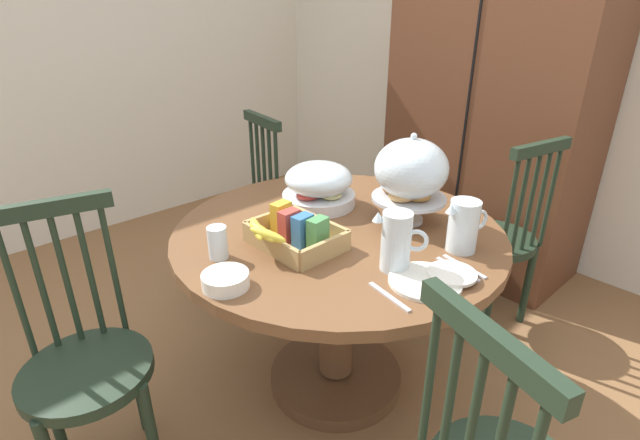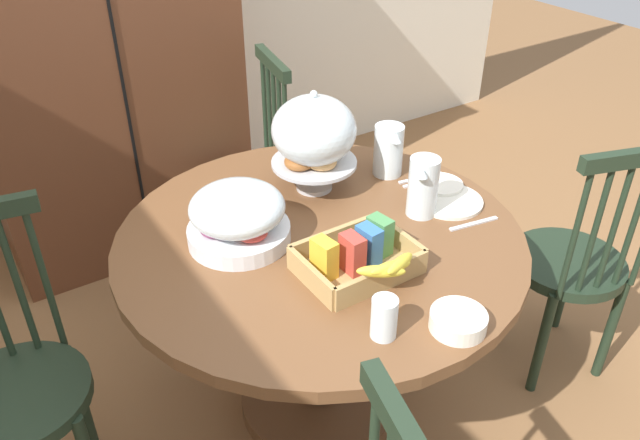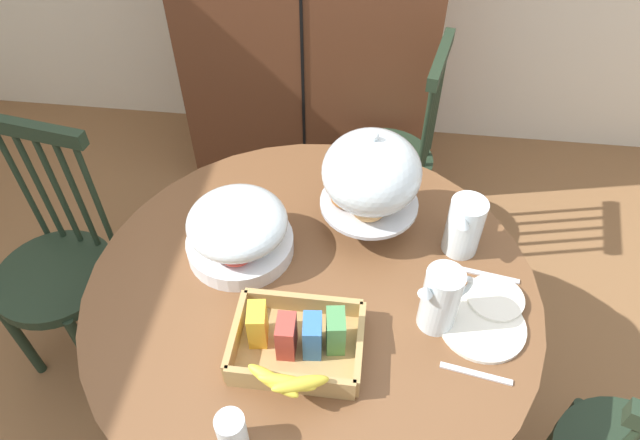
% 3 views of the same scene
% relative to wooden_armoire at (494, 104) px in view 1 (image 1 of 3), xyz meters
% --- Properties ---
extents(ground_plane, '(10.00, 10.00, 0.00)m').
position_rel_wooden_armoire_xyz_m(ground_plane, '(0.32, -1.50, -0.98)').
color(ground_plane, brown).
extents(wall_back, '(4.80, 0.06, 2.60)m').
position_rel_wooden_armoire_xyz_m(wall_back, '(0.32, 0.33, 0.32)').
color(wall_back, silver).
rests_on(wall_back, ground_plane).
extents(wall_left, '(0.06, 4.32, 2.60)m').
position_rel_wooden_armoire_xyz_m(wall_left, '(-2.11, -1.14, 0.32)').
color(wall_left, silver).
rests_on(wall_left, ground_plane).
extents(wooden_armoire, '(1.18, 0.60, 1.96)m').
position_rel_wooden_armoire_xyz_m(wooden_armoire, '(0.00, 0.00, 0.00)').
color(wooden_armoire, brown).
rests_on(wooden_armoire, ground_plane).
extents(dining_table, '(1.22, 1.22, 0.74)m').
position_rel_wooden_armoire_xyz_m(dining_table, '(0.19, -1.42, -0.45)').
color(dining_table, brown).
rests_on(dining_table, ground_plane).
extents(windsor_chair_near_window, '(0.41, 0.40, 0.97)m').
position_rel_wooden_armoire_xyz_m(windsor_chair_near_window, '(-0.70, -1.25, -0.53)').
color(windsor_chair_near_window, '#1E2D1E').
rests_on(windsor_chair_near_window, ground_plane).
extents(windsor_chair_by_cabinet, '(0.42, 0.42, 0.97)m').
position_rel_wooden_armoire_xyz_m(windsor_chair_by_cabinet, '(-0.06, -2.30, -0.53)').
color(windsor_chair_by_cabinet, '#1E2D1E').
rests_on(windsor_chair_by_cabinet, ground_plane).
extents(windsor_chair_far_side, '(0.41, 0.41, 0.97)m').
position_rel_wooden_armoire_xyz_m(windsor_chair_far_side, '(0.40, -0.54, -0.53)').
color(windsor_chair_far_side, '#1E2D1E').
rests_on(windsor_chair_far_side, ground_plane).
extents(pastry_stand_with_dome, '(0.28, 0.28, 0.34)m').
position_rel_wooden_armoire_xyz_m(pastry_stand_with_dome, '(0.32, -1.19, -0.05)').
color(pastry_stand_with_dome, silver).
rests_on(pastry_stand_with_dome, dining_table).
extents(fruit_platter_covered, '(0.30, 0.30, 0.18)m').
position_rel_wooden_armoire_xyz_m(fruit_platter_covered, '(-0.03, -1.32, -0.16)').
color(fruit_platter_covered, silver).
rests_on(fruit_platter_covered, dining_table).
extents(orange_juice_pitcher, '(0.10, 0.18, 0.18)m').
position_rel_wooden_armoire_xyz_m(orange_juice_pitcher, '(0.59, -1.24, -0.16)').
color(orange_juice_pitcher, silver).
rests_on(orange_juice_pitcher, dining_table).
extents(milk_pitcher, '(0.15, 0.12, 0.19)m').
position_rel_wooden_armoire_xyz_m(milk_pitcher, '(0.52, -1.50, -0.16)').
color(milk_pitcher, silver).
rests_on(milk_pitcher, dining_table).
extents(cereal_basket, '(0.32, 0.30, 0.12)m').
position_rel_wooden_armoire_xyz_m(cereal_basket, '(0.18, -1.63, -0.20)').
color(cereal_basket, tan).
rests_on(cereal_basket, dining_table).
extents(china_plate_large, '(0.22, 0.22, 0.01)m').
position_rel_wooden_armoire_xyz_m(china_plate_large, '(0.63, -1.50, -0.24)').
color(china_plate_large, white).
rests_on(china_plate_large, dining_table).
extents(china_plate_small, '(0.15, 0.15, 0.01)m').
position_rel_wooden_armoire_xyz_m(china_plate_small, '(0.67, -1.42, -0.23)').
color(china_plate_small, white).
rests_on(china_plate_small, china_plate_large).
extents(cereal_bowl, '(0.14, 0.14, 0.04)m').
position_rel_wooden_armoire_xyz_m(cereal_bowl, '(0.25, -1.95, -0.22)').
color(cereal_bowl, white).
rests_on(cereal_bowl, dining_table).
extents(drinking_glass, '(0.06, 0.06, 0.11)m').
position_rel_wooden_armoire_xyz_m(drinking_glass, '(0.08, -1.87, -0.19)').
color(drinking_glass, silver).
rests_on(drinking_glass, dining_table).
extents(table_knife, '(0.17, 0.04, 0.01)m').
position_rel_wooden_armoire_xyz_m(table_knife, '(0.66, -1.36, -0.24)').
color(table_knife, silver).
rests_on(table_knife, dining_table).
extents(dinner_fork, '(0.17, 0.04, 0.01)m').
position_rel_wooden_armoire_xyz_m(dinner_fork, '(0.66, -1.33, -0.24)').
color(dinner_fork, silver).
rests_on(dinner_fork, dining_table).
extents(soup_spoon, '(0.17, 0.04, 0.01)m').
position_rel_wooden_armoire_xyz_m(soup_spoon, '(0.61, -1.64, -0.24)').
color(soup_spoon, silver).
rests_on(soup_spoon, dining_table).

